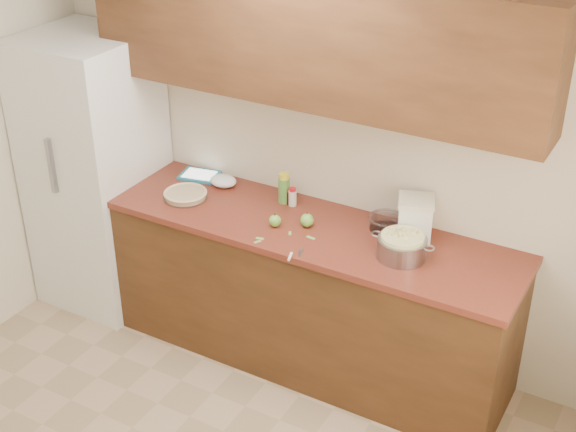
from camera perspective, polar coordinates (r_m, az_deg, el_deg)
The scene contains 20 objects.
room_shell at distance 3.32m, azimuth -11.98°, elevation -5.66°, with size 3.60×3.60×3.60m.
counter_run at distance 4.79m, azimuth 0.48°, elevation -5.23°, with size 2.64×0.68×0.92m.
upper_cabinets at distance 4.26m, azimuth 1.60°, elevation 12.60°, with size 2.60×0.34×0.70m, color brown.
fridge at distance 5.30m, azimuth -13.45°, elevation 3.00°, with size 0.70×0.70×1.80m, color white.
pie at distance 4.83m, azimuth -7.30°, elevation 1.52°, with size 0.27×0.27×0.04m.
colander at distance 4.23m, azimuth 8.10°, elevation -2.17°, with size 0.35×0.26×0.13m.
flour_canister at distance 4.39m, azimuth 9.03°, elevation -0.14°, with size 0.25×0.25×0.24m.
tablet at distance 5.09m, azimuth -6.32°, elevation 2.90°, with size 0.27×0.22×0.02m.
paring_knife at distance 4.22m, azimuth 0.28°, elevation -2.85°, with size 0.06×0.15×0.01m.
lemon_bottle at distance 4.72m, azimuth -0.28°, elevation 1.97°, with size 0.07×0.07×0.19m.
cinnamon_shaker at distance 4.69m, azimuth 0.33°, elevation 1.36°, with size 0.05×0.05×0.12m.
vanilla_bottle at distance 4.71m, azimuth 0.11°, elevation 1.34°, with size 0.03×0.03×0.10m.
mixing_bowl at distance 4.49m, azimuth 7.03°, elevation -0.43°, with size 0.20×0.20×0.08m.
paper_towel at distance 4.94m, azimuth -4.63°, elevation 2.51°, with size 0.17×0.14×0.07m, color white.
apple_left at distance 4.49m, azimuth -0.93°, elevation -0.34°, with size 0.07×0.07×0.08m.
apple_center at distance 4.48m, azimuth 1.36°, elevation -0.30°, with size 0.08×0.08×0.09m.
peel_a at distance 4.39m, azimuth -2.02°, elevation -1.60°, with size 0.04×0.02×0.00m, color #81B357.
peel_b at distance 4.36m, azimuth -2.18°, elevation -1.84°, with size 0.04×0.02×0.00m, color #81B357.
peel_c at distance 4.43m, azimuth 0.14°, elevation -1.23°, with size 0.04×0.01×0.00m, color #81B357.
peel_d at distance 4.39m, azimuth 1.62°, elevation -1.55°, with size 0.05×0.02×0.00m, color #81B357.
Camera 1 is at (1.91, -1.98, 3.16)m, focal length 50.00 mm.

